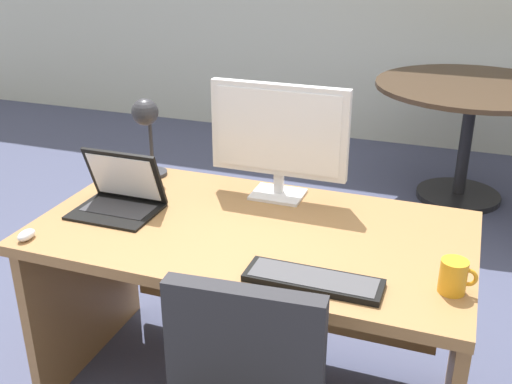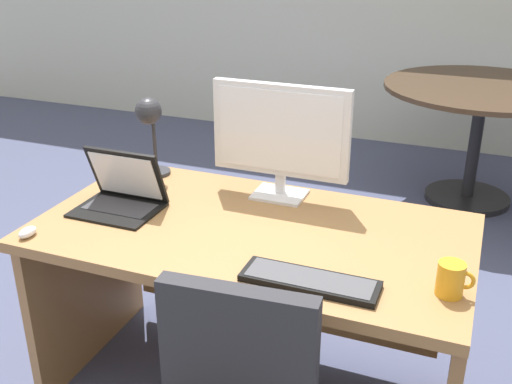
{
  "view_description": "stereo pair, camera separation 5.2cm",
  "coord_description": "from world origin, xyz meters",
  "px_view_note": "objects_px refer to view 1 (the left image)",
  "views": [
    {
      "loc": [
        0.67,
        -1.8,
        1.72
      ],
      "look_at": [
        0.0,
        0.04,
        0.86
      ],
      "focal_mm": 42.8,
      "sensor_mm": 36.0,
      "label": 1
    },
    {
      "loc": [
        0.72,
        -1.78,
        1.72
      ],
      "look_at": [
        0.0,
        0.04,
        0.86
      ],
      "focal_mm": 42.8,
      "sensor_mm": 36.0,
      "label": 2
    }
  ],
  "objects_px": {
    "meeting_table": "(470,113)",
    "monitor": "(279,134)",
    "coffee_mug": "(454,276)",
    "desk_lamp": "(146,122)",
    "laptop": "(121,191)",
    "mouse": "(26,235)",
    "keyboard": "(313,280)",
    "desk": "(256,273)"
  },
  "relations": [
    {
      "from": "desk",
      "to": "monitor",
      "type": "distance_m",
      "value": 0.53
    },
    {
      "from": "keyboard",
      "to": "meeting_table",
      "type": "distance_m",
      "value": 2.59
    },
    {
      "from": "desk",
      "to": "keyboard",
      "type": "height_order",
      "value": "keyboard"
    },
    {
      "from": "coffee_mug",
      "to": "meeting_table",
      "type": "xyz_separation_m",
      "value": [
        -0.02,
        2.46,
        -0.19
      ]
    },
    {
      "from": "laptop",
      "to": "desk_lamp",
      "type": "bearing_deg",
      "value": 99.73
    },
    {
      "from": "desk",
      "to": "monitor",
      "type": "xyz_separation_m",
      "value": [
        -0.0,
        0.25,
        0.47
      ]
    },
    {
      "from": "meeting_table",
      "to": "desk",
      "type": "bearing_deg",
      "value": -106.66
    },
    {
      "from": "coffee_mug",
      "to": "keyboard",
      "type": "bearing_deg",
      "value": -166.63
    },
    {
      "from": "desk",
      "to": "coffee_mug",
      "type": "relative_size",
      "value": 14.16
    },
    {
      "from": "monitor",
      "to": "mouse",
      "type": "distance_m",
      "value": 0.97
    },
    {
      "from": "meeting_table",
      "to": "monitor",
      "type": "bearing_deg",
      "value": -108.6
    },
    {
      "from": "keyboard",
      "to": "mouse",
      "type": "relative_size",
      "value": 5.41
    },
    {
      "from": "monitor",
      "to": "keyboard",
      "type": "distance_m",
      "value": 0.69
    },
    {
      "from": "monitor",
      "to": "keyboard",
      "type": "xyz_separation_m",
      "value": [
        0.3,
        -0.57,
        -0.25
      ]
    },
    {
      "from": "monitor",
      "to": "mouse",
      "type": "bearing_deg",
      "value": -137.19
    },
    {
      "from": "monitor",
      "to": "desk",
      "type": "bearing_deg",
      "value": -89.96
    },
    {
      "from": "laptop",
      "to": "monitor",
      "type": "bearing_deg",
      "value": 30.59
    },
    {
      "from": "desk",
      "to": "monitor",
      "type": "height_order",
      "value": "monitor"
    },
    {
      "from": "monitor",
      "to": "mouse",
      "type": "height_order",
      "value": "monitor"
    },
    {
      "from": "laptop",
      "to": "meeting_table",
      "type": "xyz_separation_m",
      "value": [
        1.18,
        2.29,
        -0.21
      ]
    },
    {
      "from": "monitor",
      "to": "coffee_mug",
      "type": "height_order",
      "value": "monitor"
    },
    {
      "from": "mouse",
      "to": "coffee_mug",
      "type": "height_order",
      "value": "coffee_mug"
    },
    {
      "from": "laptop",
      "to": "mouse",
      "type": "relative_size",
      "value": 3.99
    },
    {
      "from": "desk",
      "to": "meeting_table",
      "type": "distance_m",
      "value": 2.33
    },
    {
      "from": "coffee_mug",
      "to": "meeting_table",
      "type": "distance_m",
      "value": 2.47
    },
    {
      "from": "keyboard",
      "to": "desk_lamp",
      "type": "relative_size",
      "value": 1.21
    },
    {
      "from": "desk",
      "to": "desk_lamp",
      "type": "bearing_deg",
      "value": 156.08
    },
    {
      "from": "laptop",
      "to": "mouse",
      "type": "height_order",
      "value": "laptop"
    },
    {
      "from": "desk",
      "to": "keyboard",
      "type": "bearing_deg",
      "value": -47.66
    },
    {
      "from": "laptop",
      "to": "coffee_mug",
      "type": "distance_m",
      "value": 1.22
    },
    {
      "from": "laptop",
      "to": "desk_lamp",
      "type": "distance_m",
      "value": 0.36
    },
    {
      "from": "coffee_mug",
      "to": "meeting_table",
      "type": "height_order",
      "value": "coffee_mug"
    },
    {
      "from": "coffee_mug",
      "to": "meeting_table",
      "type": "bearing_deg",
      "value": 90.52
    },
    {
      "from": "desk",
      "to": "mouse",
      "type": "height_order",
      "value": "mouse"
    },
    {
      "from": "laptop",
      "to": "keyboard",
      "type": "height_order",
      "value": "laptop"
    },
    {
      "from": "desk",
      "to": "keyboard",
      "type": "distance_m",
      "value": 0.5
    },
    {
      "from": "laptop",
      "to": "meeting_table",
      "type": "bearing_deg",
      "value": 62.64
    },
    {
      "from": "desk_lamp",
      "to": "monitor",
      "type": "bearing_deg",
      "value": -0.66
    },
    {
      "from": "laptop",
      "to": "desk_lamp",
      "type": "xyz_separation_m",
      "value": [
        -0.05,
        0.31,
        0.17
      ]
    },
    {
      "from": "laptop",
      "to": "mouse",
      "type": "distance_m",
      "value": 0.38
    },
    {
      "from": "desk",
      "to": "laptop",
      "type": "xyz_separation_m",
      "value": [
        -0.52,
        -0.06,
        0.28
      ]
    },
    {
      "from": "mouse",
      "to": "keyboard",
      "type": "bearing_deg",
      "value": 3.68
    }
  ]
}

